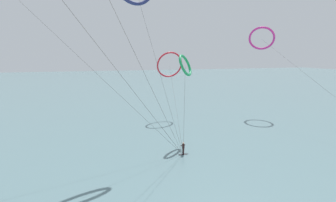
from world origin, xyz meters
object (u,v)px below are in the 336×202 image
at_px(kite_magenta, 262,38).
at_px(kite_emerald, 185,65).
at_px(kite_crimson, 170,65).
at_px(surfer_charcoal, 183,149).

bearing_deg(kite_magenta, kite_emerald, 66.49).
xyz_separation_m(kite_emerald, kite_crimson, (1.58, 13.73, -0.45)).
relative_size(kite_emerald, kite_crimson, 0.63).
bearing_deg(kite_magenta, kite_crimson, 33.19).
bearing_deg(surfer_charcoal, kite_magenta, -56.73).
distance_m(surfer_charcoal, kite_magenta, 34.39).
distance_m(kite_emerald, kite_magenta, 25.66).
relative_size(surfer_charcoal, kite_magenta, 0.05).
bearing_deg(kite_crimson, kite_magenta, 172.66).
bearing_deg(surfer_charcoal, kite_crimson, -15.10).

